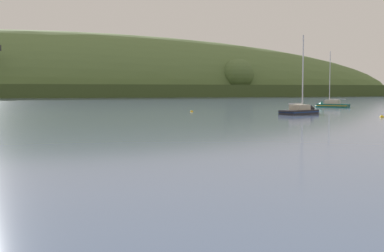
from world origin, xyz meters
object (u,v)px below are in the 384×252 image
sailboat_near_mooring (303,112)px  sailboat_far_left (329,106)px  mooring_buoy_foreground (192,112)px  mooring_buoy_midchannel (382,117)px

sailboat_near_mooring → sailboat_far_left: sailboat_near_mooring is taller
sailboat_near_mooring → mooring_buoy_foreground: size_ratio=22.17×
mooring_buoy_midchannel → mooring_buoy_foreground: bearing=128.5°
sailboat_far_left → mooring_buoy_midchannel: size_ratio=19.39×
sailboat_far_left → mooring_buoy_foreground: 33.05m
sailboat_near_mooring → mooring_buoy_foreground: sailboat_near_mooring is taller
sailboat_near_mooring → sailboat_far_left: (19.11, 22.11, 0.07)m
sailboat_far_left → mooring_buoy_foreground: size_ratio=21.23×
mooring_buoy_foreground → mooring_buoy_midchannel: mooring_buoy_midchannel is taller
sailboat_near_mooring → sailboat_far_left: bearing=23.6°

